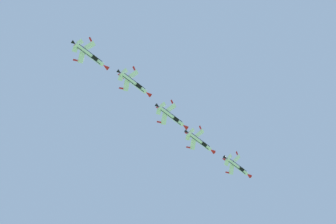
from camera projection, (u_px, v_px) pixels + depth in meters
name	position (u px, v px, depth m)	size (l,w,h in m)	color
fighter_jet_lead	(237.00, 167.00, 168.17)	(15.70, 7.94, 7.03)	white
fighter_jet_left_wing	(200.00, 142.00, 160.24)	(15.70, 8.58, 6.23)	white
fighter_jet_right_wing	(172.00, 116.00, 153.33)	(15.70, 8.60, 6.19)	white
fighter_jet_left_outer	(134.00, 83.00, 150.08)	(15.70, 7.99, 6.97)	white
fighter_jet_right_outer	(90.00, 55.00, 142.79)	(15.70, 8.49, 6.35)	white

